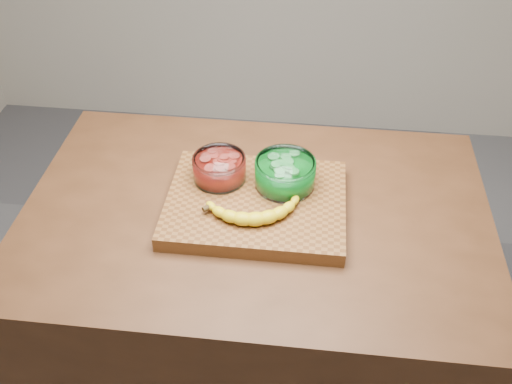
# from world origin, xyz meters

# --- Properties ---
(counter) EXTENTS (1.20, 0.80, 0.90)m
(counter) POSITION_xyz_m (0.00, 0.00, 0.45)
(counter) COLOR #482915
(counter) RESTS_ON ground
(cutting_board) EXTENTS (0.45, 0.35, 0.04)m
(cutting_board) POSITION_xyz_m (0.00, 0.00, 0.92)
(cutting_board) COLOR brown
(cutting_board) RESTS_ON counter
(bowl_red) EXTENTS (0.14, 0.14, 0.06)m
(bowl_red) POSITION_xyz_m (-0.10, 0.07, 0.97)
(bowl_red) COLOR white
(bowl_red) RESTS_ON cutting_board
(bowl_green) EXTENTS (0.16, 0.16, 0.07)m
(bowl_green) POSITION_xyz_m (0.07, 0.06, 0.98)
(bowl_green) COLOR white
(bowl_green) RESTS_ON cutting_board
(banana) EXTENTS (0.26, 0.14, 0.04)m
(banana) POSITION_xyz_m (-0.00, -0.06, 0.96)
(banana) COLOR gold
(banana) RESTS_ON cutting_board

